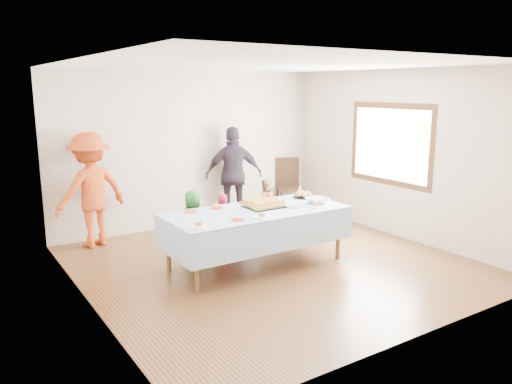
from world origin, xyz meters
TOP-DOWN VIEW (x-y plane):
  - ground at (0.00, 0.00)m, footprint 5.00×5.00m
  - room_walls at (0.05, 0.00)m, footprint 5.04×5.04m
  - party_table at (-0.21, 0.08)m, footprint 2.50×1.10m
  - birthday_cake at (-0.02, 0.17)m, footprint 0.53×0.41m
  - rolls_tray at (0.81, 0.35)m, footprint 0.32×0.32m
  - punch_bowl at (0.74, -0.05)m, footprint 0.32×0.32m
  - party_hat at (0.87, 0.52)m, footprint 0.11×0.11m
  - fork_pile at (0.32, -0.08)m, footprint 0.24×0.18m
  - plate_red_far_a at (-1.00, 0.48)m, footprint 0.18×0.18m
  - plate_red_far_b at (-0.62, 0.47)m, footprint 0.17×0.17m
  - plate_red_far_c at (-0.12, 0.52)m, footprint 0.20×0.20m
  - plate_red_far_d at (0.30, 0.43)m, footprint 0.20×0.20m
  - plate_red_near at (-0.70, -0.23)m, footprint 0.17×0.17m
  - plate_white_left at (-1.25, -0.25)m, footprint 0.21×0.21m
  - plate_white_mid at (-0.37, -0.28)m, footprint 0.24×0.24m
  - plate_white_right at (0.57, -0.22)m, footprint 0.19×0.19m
  - dining_chair at (1.97, 2.28)m, footprint 0.61×0.61m
  - toddler_left at (-0.30, 0.90)m, footprint 0.38×0.32m
  - toddler_mid at (-0.70, 1.06)m, footprint 0.50×0.38m
  - toddler_right at (1.04, 1.73)m, footprint 0.48×0.42m
  - adult_left at (-1.86, 2.18)m, footprint 1.27×0.92m
  - adult_right at (0.68, 2.20)m, footprint 1.10×0.78m

SIDE VIEW (x-z plane):
  - ground at x=0.00m, z-range 0.00..0.00m
  - toddler_right at x=1.04m, z-range 0.00..0.83m
  - toddler_left at x=-0.30m, z-range 0.00..0.88m
  - toddler_mid at x=-0.70m, z-range 0.00..0.94m
  - dining_chair at x=1.97m, z-range 0.06..1.13m
  - party_table at x=-0.21m, z-range 0.33..1.11m
  - plate_red_far_a at x=-1.00m, z-range 0.78..0.79m
  - plate_red_far_b at x=-0.62m, z-range 0.78..0.79m
  - plate_red_far_c at x=-0.12m, z-range 0.78..0.79m
  - plate_red_far_d at x=0.30m, z-range 0.78..0.79m
  - plate_red_near at x=-0.70m, z-range 0.78..0.79m
  - plate_white_left at x=-1.25m, z-range 0.78..0.79m
  - plate_white_mid at x=-0.37m, z-range 0.78..0.79m
  - plate_white_right at x=0.57m, z-range 0.78..0.79m
  - fork_pile at x=0.32m, z-range 0.78..0.85m
  - punch_bowl at x=0.74m, z-range 0.78..0.86m
  - rolls_tray at x=0.81m, z-range 0.77..0.87m
  - birthday_cake at x=-0.02m, z-range 0.78..0.87m
  - party_hat at x=0.87m, z-range 0.78..0.96m
  - adult_right at x=0.68m, z-range 0.00..1.74m
  - adult_left at x=-1.86m, z-range 0.00..1.76m
  - room_walls at x=0.05m, z-range 0.41..3.13m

